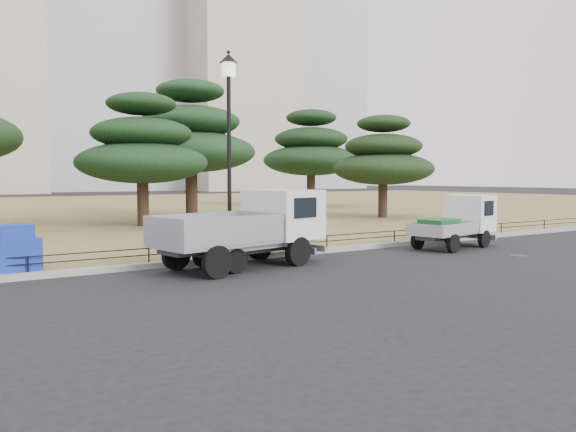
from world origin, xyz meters
TOP-DOWN VIEW (x-y plane):
  - ground at (0.00, 0.00)m, footprint 220.00×220.00m
  - lawn at (0.00, 30.60)m, footprint 120.00×56.00m
  - curb at (0.00, 2.60)m, footprint 120.00×0.25m
  - truck_large at (-1.61, 1.46)m, footprint 5.06×2.78m
  - truck_kei_front at (-1.19, 1.63)m, footprint 3.83×2.19m
  - truck_kei_rear at (6.51, 1.25)m, footprint 3.67×2.05m
  - street_lamp at (-1.48, 2.90)m, footprint 0.53×0.53m
  - pipe_fence at (0.00, 2.75)m, footprint 38.00×0.04m
  - manhole at (6.50, -1.20)m, footprint 0.60×0.60m
  - pine_center_left at (-0.45, 13.98)m, footprint 6.12×6.12m
  - pine_center_right at (3.71, 18.03)m, footprint 7.32×7.32m
  - pine_east_near at (12.83, 12.00)m, footprint 5.73×5.73m
  - pine_east_far at (16.39, 24.21)m, footprint 7.51×7.51m
  - tower_east at (40.00, 82.00)m, footprint 20.00×18.00m
  - tower_far_east at (58.00, 90.00)m, footprint 24.00×20.00m
  - radio_tower at (72.00, 85.00)m, footprint 1.80×1.80m

SIDE VIEW (x-z plane):
  - ground at x=0.00m, z-range 0.00..0.00m
  - manhole at x=6.50m, z-range 0.00..0.01m
  - lawn at x=0.00m, z-range 0.00..0.15m
  - curb at x=0.00m, z-range 0.00..0.16m
  - pipe_fence at x=0.00m, z-range 0.24..0.64m
  - truck_kei_rear at x=6.51m, z-range 0.00..1.81m
  - truck_kei_front at x=-1.19m, z-range 0.00..1.90m
  - truck_large at x=-1.61m, z-range 0.12..2.20m
  - pine_east_near at x=12.83m, z-range 0.60..6.39m
  - pine_center_left at x=-0.45m, z-range 0.63..6.85m
  - street_lamp at x=-1.48m, z-range 1.18..7.06m
  - pine_east_far at x=16.39m, z-range 0.73..8.27m
  - pine_center_right at x=3.71m, z-range 0.77..8.53m
  - tower_east at x=40.00m, z-range 0.00..48.00m
  - radio_tower at x=72.00m, z-range -1.46..61.54m
  - tower_far_east at x=58.00m, z-range 0.00..70.00m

